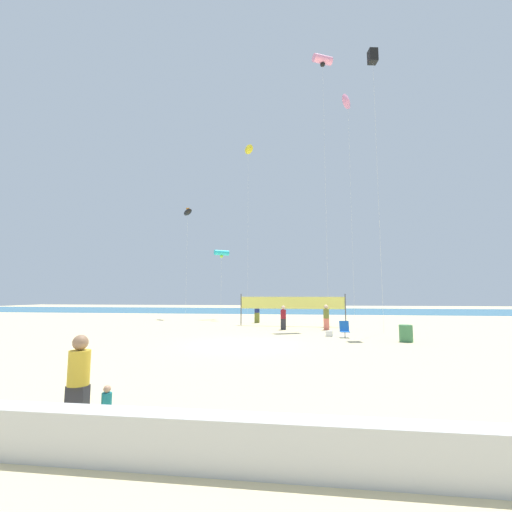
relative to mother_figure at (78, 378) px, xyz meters
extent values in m
plane|color=beige|center=(1.09, 10.47, -0.86)|extent=(120.00, 120.00, 0.00)
cube|color=teal|center=(1.09, 45.80, -0.86)|extent=(120.00, 20.00, 0.01)
cube|color=beige|center=(1.09, -1.06, -0.51)|extent=(28.00, 0.44, 0.70)
cube|color=#2D2D33|center=(0.00, 0.00, -0.49)|extent=(0.35, 0.21, 0.73)
cylinder|color=gold|center=(0.00, 0.00, 0.18)|extent=(0.37, 0.37, 0.61)
sphere|color=#997051|center=(0.00, 0.00, 0.62)|extent=(0.27, 0.27, 0.27)
cube|color=#99B28C|center=(0.57, -0.02, -0.69)|extent=(0.17, 0.10, 0.35)
cylinder|color=#19727A|center=(0.57, -0.02, -0.37)|extent=(0.17, 0.17, 0.29)
sphere|color=tan|center=(0.57, -0.02, -0.16)|extent=(0.13, 0.13, 0.13)
cube|color=#EA7260|center=(5.49, 18.02, -0.48)|extent=(0.36, 0.22, 0.76)
cylinder|color=olive|center=(5.49, 18.02, 0.21)|extent=(0.38, 0.38, 0.63)
sphere|color=beige|center=(5.49, 18.02, 0.66)|extent=(0.28, 0.28, 0.28)
cube|color=olive|center=(0.12, 23.14, -0.44)|extent=(0.40, 0.24, 0.84)
cylinder|color=navy|center=(0.12, 23.14, 0.33)|extent=(0.42, 0.42, 0.69)
sphere|color=brown|center=(0.12, 23.14, 0.83)|extent=(0.31, 0.31, 0.31)
cube|color=#2D2D33|center=(2.63, 17.72, -0.50)|extent=(0.35, 0.21, 0.73)
cylinder|color=maroon|center=(2.63, 17.72, 0.17)|extent=(0.37, 0.37, 0.60)
sphere|color=beige|center=(2.63, 17.72, 0.61)|extent=(0.27, 0.27, 0.27)
cube|color=#1959B2|center=(6.21, 13.81, -0.54)|extent=(0.52, 0.48, 0.03)
cube|color=#1959B2|center=(6.21, 14.10, -0.26)|extent=(0.52, 0.23, 0.57)
cylinder|color=silver|center=(6.21, 13.66, -0.70)|extent=(0.03, 0.03, 0.32)
cylinder|color=silver|center=(6.21, 13.95, -0.70)|extent=(0.03, 0.03, 0.32)
cylinder|color=#3F7F4C|center=(9.04, 12.54, -0.45)|extent=(0.65, 0.65, 0.83)
cylinder|color=#4C4C51|center=(-0.82, 20.80, 0.34)|extent=(0.08, 0.08, 2.40)
cylinder|color=#4C4C51|center=(7.03, 20.30, 0.34)|extent=(0.08, 0.08, 2.40)
cube|color=#EAE566|center=(3.11, 20.55, 0.87)|extent=(7.85, 0.53, 0.90)
cube|color=white|center=(5.39, 14.27, -0.71)|extent=(0.38, 0.19, 0.31)
cylinder|color=silver|center=(-1.62, 29.06, 8.06)|extent=(0.01, 0.01, 17.84)
cone|color=yellow|center=(-1.62, 29.06, 16.98)|extent=(1.07, 0.74, 1.07)
cylinder|color=silver|center=(8.93, 16.92, 8.40)|extent=(0.01, 0.01, 18.53)
cube|color=black|center=(8.93, 16.92, 17.67)|extent=(0.67, 0.67, 0.92)
cylinder|color=silver|center=(-4.00, 27.41, 2.38)|extent=(0.01, 0.01, 6.49)
cylinder|color=#26BFCC|center=(-4.00, 27.41, 5.63)|extent=(1.49, 1.27, 0.52)
sphere|color=#8CD833|center=(-4.00, 27.41, 5.27)|extent=(0.31, 0.31, 0.31)
cylinder|color=silver|center=(-7.78, 27.98, 4.58)|extent=(0.01, 0.01, 10.88)
ellipsoid|color=black|center=(-7.78, 27.98, 10.01)|extent=(1.53, 1.66, 0.74)
cube|color=orange|center=(-7.78, 27.98, 10.26)|extent=(0.33, 0.06, 0.41)
cylinder|color=silver|center=(8.36, 25.17, 9.24)|extent=(0.01, 0.01, 20.21)
cone|color=pink|center=(8.36, 25.17, 19.35)|extent=(1.16, 1.32, 1.42)
cylinder|color=silver|center=(5.84, 20.93, 9.90)|extent=(0.01, 0.01, 21.51)
cylinder|color=pink|center=(5.84, 20.93, 20.65)|extent=(1.72, 1.28, 0.67)
sphere|color=black|center=(5.84, 20.93, 20.22)|extent=(0.40, 0.40, 0.40)
camera|label=1|loc=(3.98, -5.84, 1.47)|focal=24.22mm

